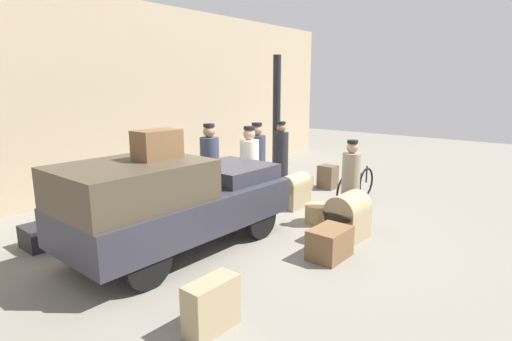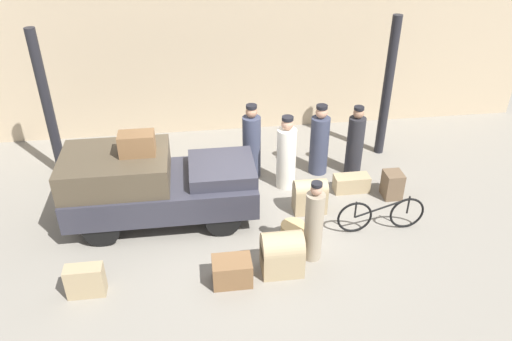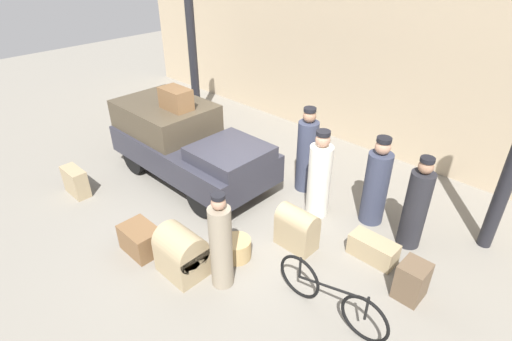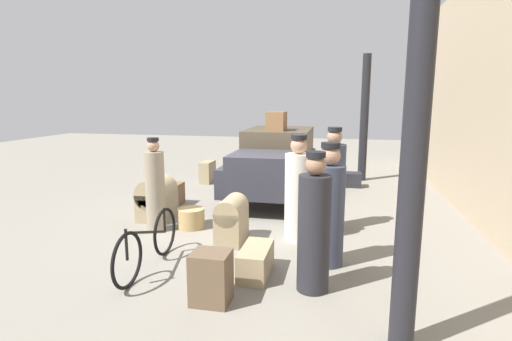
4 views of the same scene
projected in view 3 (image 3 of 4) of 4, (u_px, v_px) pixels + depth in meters
ground_plane at (241, 214)px, 7.43m from camera, size 30.00×30.00×0.00m
station_building_facade at (370, 52)px, 8.82m from camera, size 16.00×0.15×4.50m
canopy_pillar_left at (193, 61)px, 10.38m from camera, size 0.22×0.22×3.35m
truck at (186, 141)px, 8.22m from camera, size 3.62×1.62×1.49m
bicycle at (330, 296)px, 5.30m from camera, size 1.72×0.04×0.73m
wicker_basket at (237, 248)px, 6.38m from camera, size 0.47×0.47×0.34m
porter_with_bicycle at (221, 245)px, 5.62m from camera, size 0.33×0.33×1.58m
porter_lifting_near_truck at (416, 207)px, 6.37m from camera, size 0.38×0.38×1.64m
conductor_in_dark_uniform at (376, 185)px, 6.92m from camera, size 0.42×0.42×1.66m
porter_standing_middle at (307, 153)px, 7.83m from camera, size 0.40×0.40×1.75m
porter_carrying_trunk at (319, 178)px, 7.11m from camera, size 0.41×0.41×1.67m
trunk_wicker_pale at (373, 249)px, 6.35m from camera, size 0.76×0.35×0.36m
trunk_umber_medium at (209, 127)px, 10.40m from camera, size 0.39×0.56×0.36m
suitcase_tan_flat at (412, 281)px, 5.62m from camera, size 0.37×0.42×0.58m
trunk_large_brown at (76, 182)px, 7.90m from camera, size 0.61×0.28×0.56m
trunk_barrel_dark at (297, 228)px, 6.51m from camera, size 0.66×0.40×0.72m
suitcase_small_leather at (141, 239)px, 6.48m from camera, size 0.66×0.46×0.46m
suitcase_black_upright at (181, 252)px, 5.98m from camera, size 0.71×0.55×0.79m
trunk_on_truck_roof at (176, 99)px, 7.89m from camera, size 0.65×0.40×0.42m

